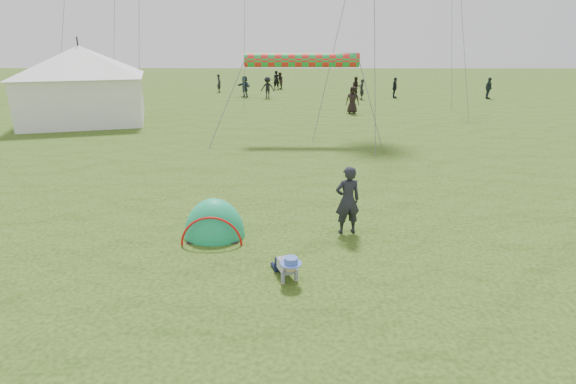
{
  "coord_description": "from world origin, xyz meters",
  "views": [
    {
      "loc": [
        0.01,
        -7.74,
        4.59
      ],
      "look_at": [
        -0.07,
        2.78,
        1.0
      ],
      "focal_mm": 28.0,
      "sensor_mm": 36.0,
      "label": 1
    }
  ],
  "objects_px": {
    "standing_adult": "(348,200)",
    "event_marquee": "(83,82)",
    "popup_tent": "(215,236)",
    "crawling_toddler": "(287,266)"
  },
  "relations": [
    {
      "from": "standing_adult",
      "to": "event_marquee",
      "type": "distance_m",
      "value": 20.9
    },
    {
      "from": "popup_tent",
      "to": "event_marquee",
      "type": "relative_size",
      "value": 0.29
    },
    {
      "from": "popup_tent",
      "to": "event_marquee",
      "type": "bearing_deg",
      "value": 120.67
    },
    {
      "from": "popup_tent",
      "to": "standing_adult",
      "type": "height_order",
      "value": "standing_adult"
    },
    {
      "from": "standing_adult",
      "to": "popup_tent",
      "type": "bearing_deg",
      "value": -8.18
    },
    {
      "from": "popup_tent",
      "to": "standing_adult",
      "type": "relative_size",
      "value": 1.12
    },
    {
      "from": "event_marquee",
      "to": "standing_adult",
      "type": "bearing_deg",
      "value": -66.62
    },
    {
      "from": "crawling_toddler",
      "to": "popup_tent",
      "type": "distance_m",
      "value": 2.76
    },
    {
      "from": "standing_adult",
      "to": "event_marquee",
      "type": "xyz_separation_m",
      "value": [
        -13.36,
        16.0,
        1.43
      ]
    },
    {
      "from": "crawling_toddler",
      "to": "popup_tent",
      "type": "xyz_separation_m",
      "value": [
        -1.8,
        2.08,
        -0.3
      ]
    }
  ]
}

